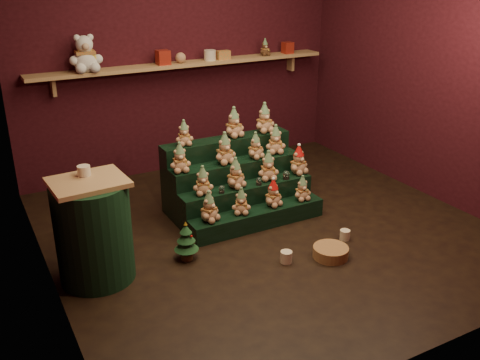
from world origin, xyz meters
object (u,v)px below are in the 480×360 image
snow_globe_a (222,189)px  snow_globe_c (286,175)px  snow_globe_b (259,181)px  mini_christmas_tree (186,241)px  mug_left (286,257)px  brown_bear (265,47)px  white_bear (85,48)px  mug_right (345,235)px  riser_tier_front (258,218)px  wicker_basket (331,252)px  side_table (94,231)px

snow_globe_a → snow_globe_c: bearing=0.0°
snow_globe_b → snow_globe_a: bearing=-180.0°
mini_christmas_tree → mug_left: bearing=-32.1°
snow_globe_a → brown_bear: 2.35m
white_bear → mug_right: bearing=-49.7°
riser_tier_front → wicker_basket: (0.27, -0.81, -0.04)m
mug_left → mug_right: bearing=6.6°
mini_christmas_tree → mug_right: bearing=-14.7°
snow_globe_c → mini_christmas_tree: bearing=-162.6°
mug_left → mini_christmas_tree: bearing=147.9°
side_table → mini_christmas_tree: 0.80m
side_table → riser_tier_front: bearing=2.3°
snow_globe_c → wicker_basket: snow_globe_c is taller
snow_globe_b → side_table: bearing=-169.3°
mug_right → wicker_basket: wicker_basket is taller
side_table → mini_christmas_tree: size_ratio=2.38×
snow_globe_a → mini_christmas_tree: 0.71m
side_table → wicker_basket: bearing=-22.6°
snow_globe_b → mug_right: (0.48, -0.78, -0.35)m
white_bear → side_table: bearing=-100.1°
side_table → mug_right: 2.26m
wicker_basket → snow_globe_b: bearing=99.6°
riser_tier_front → snow_globe_a: (-0.31, 0.16, 0.31)m
riser_tier_front → snow_globe_b: snow_globe_b is taller
white_bear → brown_bear: (2.20, 0.00, -0.14)m
side_table → mini_christmas_tree: side_table is taller
snow_globe_a → snow_globe_b: snow_globe_b is taller
riser_tier_front → white_bear: size_ratio=2.88×
white_bear → snow_globe_b: bearing=-47.9°
snow_globe_a → snow_globe_b: bearing=0.0°
snow_globe_b → wicker_basket: snow_globe_b is taller
mug_left → brown_bear: (1.22, 2.44, 1.37)m
snow_globe_b → mug_left: 0.95m
riser_tier_front → mug_left: (-0.12, -0.70, -0.04)m
mini_christmas_tree → brown_bear: brown_bear is taller
snow_globe_b → mini_christmas_tree: bearing=-157.3°
side_table → brown_bear: (2.70, 1.90, 0.99)m
snow_globe_c → side_table: size_ratio=0.11×
snow_globe_a → side_table: 1.34m
side_table → white_bear: white_bear is taller
mug_right → wicker_basket: size_ratio=0.30×
riser_tier_front → side_table: 1.65m
snow_globe_b → snow_globe_c: 0.32m
riser_tier_front → brown_bear: 2.45m
snow_globe_a → brown_bear: (1.41, 1.58, 1.02)m
mug_right → brown_bear: (0.52, 2.35, 1.37)m
snow_globe_c → riser_tier_front: bearing=-159.2°
snow_globe_a → brown_bear: brown_bear is taller
snow_globe_c → brown_bear: size_ratio=0.46×
snow_globe_b → snow_globe_c: bearing=0.0°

